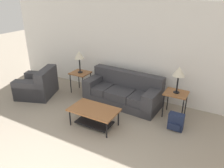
{
  "coord_description": "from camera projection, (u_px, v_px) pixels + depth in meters",
  "views": [
    {
      "loc": [
        1.95,
        -1.16,
        2.81
      ],
      "look_at": [
        -0.3,
        2.88,
        0.8
      ],
      "focal_mm": 35.0,
      "sensor_mm": 36.0,
      "label": 1
    }
  ],
  "objects": [
    {
      "name": "wall_back",
      "position": [
        145.0,
        52.0,
        5.72
      ],
      "size": [
        8.98,
        0.06,
        2.6
      ],
      "color": "white",
      "rests_on": "ground_plane"
    },
    {
      "name": "couch",
      "position": [
        123.0,
        92.0,
        5.79
      ],
      "size": [
        2.05,
        0.95,
        0.82
      ],
      "color": "#38383D",
      "rests_on": "ground_plane"
    },
    {
      "name": "armchair",
      "position": [
        38.0,
        86.0,
        6.2
      ],
      "size": [
        1.2,
        1.22,
        0.8
      ],
      "color": "#38383D",
      "rests_on": "ground_plane"
    },
    {
      "name": "coffee_table",
      "position": [
        94.0,
        113.0,
        4.79
      ],
      "size": [
        1.06,
        0.64,
        0.42
      ],
      "color": "#935B33",
      "rests_on": "ground_plane"
    },
    {
      "name": "side_table_left",
      "position": [
        80.0,
        75.0,
        6.3
      ],
      "size": [
        0.52,
        0.47,
        0.61
      ],
      "color": "#935B33",
      "rests_on": "ground_plane"
    },
    {
      "name": "side_table_right",
      "position": [
        176.0,
        95.0,
        5.08
      ],
      "size": [
        0.52,
        0.47,
        0.61
      ],
      "color": "#935B33",
      "rests_on": "ground_plane"
    },
    {
      "name": "table_lamp_left",
      "position": [
        79.0,
        55.0,
        6.07
      ],
      "size": [
        0.27,
        0.27,
        0.64
      ],
      "color": "black",
      "rests_on": "side_table_left"
    },
    {
      "name": "table_lamp_right",
      "position": [
        179.0,
        72.0,
        4.85
      ],
      "size": [
        0.27,
        0.27,
        0.64
      ],
      "color": "black",
      "rests_on": "side_table_right"
    },
    {
      "name": "backpack",
      "position": [
        176.0,
        122.0,
        4.7
      ],
      "size": [
        0.32,
        0.24,
        0.38
      ],
      "color": "#1E2847",
      "rests_on": "ground_plane"
    }
  ]
}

